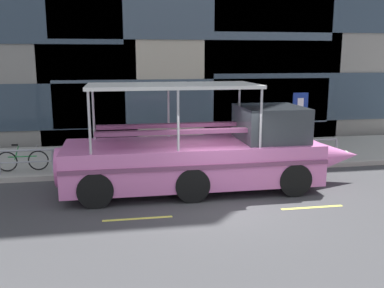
{
  "coord_description": "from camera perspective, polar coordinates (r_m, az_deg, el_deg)",
  "views": [
    {
      "loc": [
        -2.83,
        -11.39,
        4.1
      ],
      "look_at": [
        -0.45,
        2.05,
        1.3
      ],
      "focal_mm": 39.98,
      "sensor_mm": 36.0,
      "label": 1
    }
  ],
  "objects": [
    {
      "name": "ground_plane",
      "position": [
        12.44,
        3.73,
        -7.68
      ],
      "size": [
        120.0,
        120.0,
        0.0
      ],
      "primitive_type": "plane",
      "color": "#3D3D3F"
    },
    {
      "name": "sidewalk",
      "position": [
        17.69,
        -0.56,
        -1.51
      ],
      "size": [
        32.0,
        4.8,
        0.18
      ],
      "primitive_type": "cube",
      "color": "#A8A59E",
      "rests_on": "ground_plane"
    },
    {
      "name": "curb_edge",
      "position": [
        15.31,
        0.98,
        -3.59
      ],
      "size": [
        32.0,
        0.18,
        0.18
      ],
      "primitive_type": "cube",
      "color": "#B2ADA3",
      "rests_on": "ground_plane"
    },
    {
      "name": "lane_centreline",
      "position": [
        11.6,
        4.82,
        -9.13
      ],
      "size": [
        25.8,
        0.12,
        0.01
      ],
      "color": "#DBD64C",
      "rests_on": "ground_plane"
    },
    {
      "name": "curb_guardrail",
      "position": [
        15.37,
        -1.77,
        -1.01
      ],
      "size": [
        12.33,
        0.09,
        0.85
      ],
      "color": "#9EA0A8",
      "rests_on": "sidewalk"
    },
    {
      "name": "parking_sign",
      "position": [
        16.76,
        14.15,
        3.83
      ],
      "size": [
        0.6,
        0.12,
        2.59
      ],
      "color": "#4C4F54",
      "rests_on": "sidewalk"
    },
    {
      "name": "leaned_bicycle",
      "position": [
        16.0,
        -21.66,
        -2.03
      ],
      "size": [
        1.74,
        0.46,
        0.96
      ],
      "color": "black",
      "rests_on": "sidewalk"
    },
    {
      "name": "duck_tour_boat",
      "position": [
        13.33,
        2.34,
        -1.39
      ],
      "size": [
        9.67,
        2.61,
        3.3
      ],
      "color": "pink",
      "rests_on": "ground_plane"
    },
    {
      "name": "pedestrian_near_bow",
      "position": [
        16.97,
        7.46,
        1.71
      ],
      "size": [
        0.5,
        0.23,
        1.72
      ],
      "color": "#1E2338",
      "rests_on": "sidewalk"
    }
  ]
}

